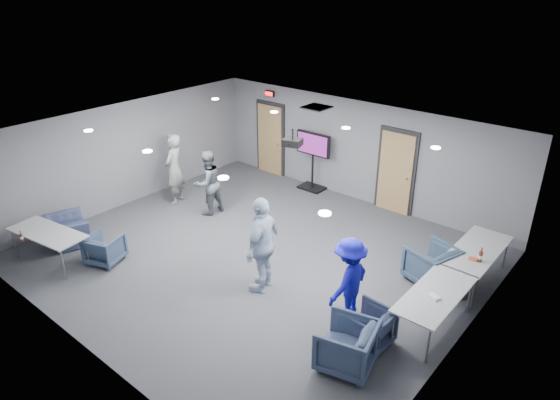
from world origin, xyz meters
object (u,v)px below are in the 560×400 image
Objects in this scene: table_right_b at (436,295)px; projector at (292,142)px; bottle_front at (21,237)px; tv_stand at (313,158)px; chair_right_a at (431,264)px; table_front_left at (47,234)px; bottle_right at (480,256)px; chair_front_a at (105,249)px; person_a at (174,169)px; chair_right_c at (346,346)px; person_d at (349,280)px; person_c at (262,244)px; table_right_a at (476,251)px; chair_right_b at (368,327)px; chair_front_b at (67,231)px; person_b at (208,183)px.

projector reaches higher than table_right_b.
tv_stand is at bearing 75.07° from bottle_front.
chair_right_a is 0.46× the size of table_front_left.
chair_front_a is at bearing -148.99° from bottle_right.
bottle_right reaches higher than chair_front_a.
chair_right_a is 0.97m from bottle_right.
person_a is at bearing 86.17° from table_right_b.
tv_stand reaches higher than chair_right_c.
table_front_left is 4.05× the size of projector.
person_d is 0.85× the size of table_front_left.
tv_stand reaches higher than bottle_right.
tv_stand is at bearing -120.25° from chair_front_a.
person_c is at bearing -143.08° from bottle_right.
table_front_left is at bearing -147.89° from projector.
bottle_front is at bearing -144.60° from projector.
bottle_right is (0.20, -0.41, 0.15)m from table_right_a.
chair_right_b is (0.00, -2.42, -0.06)m from chair_right_a.
person_c is 2.61m from chair_right_c.
person_a is 3.71m from table_front_left.
chair_front_b is at bearing -97.11° from chair_right_c.
person_b is 0.85× the size of table_right_a.
table_right_a is at bearing 37.88° from bottle_front.
table_right_b is (6.31, 2.43, 0.37)m from chair_front_a.
chair_right_b is 6.87m from table_front_left.
bottle_front is at bearing -104.93° from tv_stand.
chair_right_a is 2.42m from chair_right_b.
bottle_right is 4.36m from projector.
projector reaches higher than person_a.
chair_right_c is at bearing 48.53° from person_a.
person_c is at bearing -64.45° from tv_stand.
chair_front_b is 1.36m from bottle_front.
bottle_front is at bearing 131.83° from chair_front_b.
bottle_right is (7.72, 0.98, -0.11)m from person_a.
chair_front_a is (1.21, -2.93, -0.63)m from person_a.
bottle_front is at bearing -144.99° from bottle_right.
person_c is (4.44, -1.48, 0.03)m from person_a.
person_a is 6.34m from person_d.
bottle_right is at bearing 111.66° from person_c.
person_c is 5.04m from tv_stand.
chair_right_c is 0.44× the size of table_right_a.
person_d is 3.34m from projector.
chair_right_c is 3.37m from bottle_right.
person_b is at bearing 72.05° from person_a.
chair_right_b is (6.87, -1.58, -0.62)m from person_a.
chair_right_a is at bearing -132.02° from chair_front_b.
chair_right_b is 7.17m from chair_front_b.
projector reaches higher than person_b.
bottle_right is at bearing -7.81° from table_right_b.
bottle_right is 0.65× the size of projector.
chair_right_b is (5.71, -1.69, -0.51)m from person_b.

